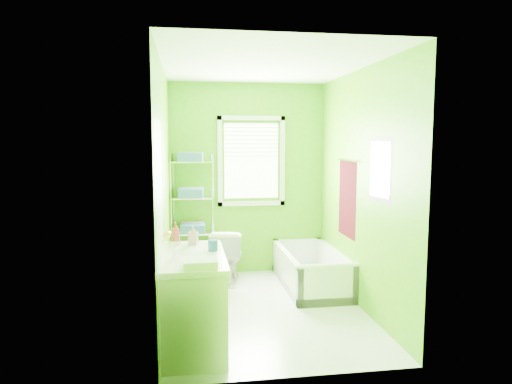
{
  "coord_description": "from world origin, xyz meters",
  "views": [
    {
      "loc": [
        -0.81,
        -4.73,
        1.84
      ],
      "look_at": [
        -0.06,
        0.25,
        1.26
      ],
      "focal_mm": 32.0,
      "sensor_mm": 36.0,
      "label": 1
    }
  ],
  "objects": [
    {
      "name": "window",
      "position": [
        0.05,
        1.42,
        1.61
      ],
      "size": [
        0.92,
        0.05,
        1.22
      ],
      "color": "white",
      "rests_on": "ground"
    },
    {
      "name": "vanity",
      "position": [
        -0.78,
        -0.77,
        0.44
      ],
      "size": [
        0.57,
        1.11,
        1.05
      ],
      "color": "white",
      "rests_on": "ground"
    },
    {
      "name": "door",
      "position": [
        -1.04,
        -1.0,
        1.0
      ],
      "size": [
        0.09,
        0.8,
        2.0
      ],
      "color": "white",
      "rests_on": "ground"
    },
    {
      "name": "room_envelope",
      "position": [
        0.0,
        0.0,
        1.55
      ],
      "size": [
        2.14,
        2.94,
        2.62
      ],
      "color": "#489A07",
      "rests_on": "ground"
    },
    {
      "name": "ground",
      "position": [
        0.0,
        0.0,
        0.0
      ],
      "size": [
        2.9,
        2.9,
        0.0
      ],
      "primitive_type": "plane",
      "color": "silver",
      "rests_on": "ground"
    },
    {
      "name": "toilet",
      "position": [
        -0.32,
        1.03,
        0.35
      ],
      "size": [
        0.51,
        0.75,
        0.7
      ],
      "primitive_type": "imported",
      "rotation": [
        0.0,
        0.0,
        2.95
      ],
      "color": "white",
      "rests_on": "ground"
    },
    {
      "name": "bathtub",
      "position": [
        0.7,
        0.67,
        0.15
      ],
      "size": [
        0.7,
        1.49,
        0.48
      ],
      "color": "white",
      "rests_on": "ground"
    },
    {
      "name": "right_wall_decor",
      "position": [
        1.04,
        -0.02,
        1.32
      ],
      "size": [
        0.04,
        1.48,
        1.17
      ],
      "color": "#42070E",
      "rests_on": "ground"
    },
    {
      "name": "wire_shelf_unit",
      "position": [
        -0.75,
        1.27,
        1.03
      ],
      "size": [
        0.58,
        0.46,
        1.68
      ],
      "color": "silver",
      "rests_on": "ground"
    }
  ]
}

